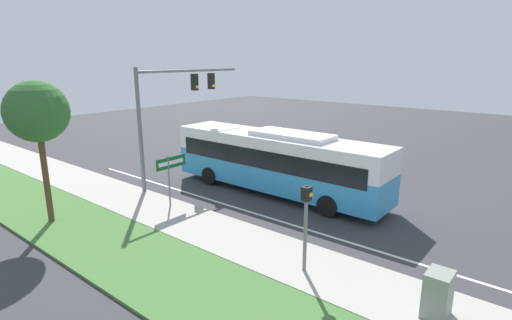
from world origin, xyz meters
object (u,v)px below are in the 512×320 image
object	(u,v)px
utility_cabinet	(438,294)
street_sign	(170,170)
bus	(277,159)
pedestrian_signal	(306,215)
signal_gantry	(174,100)

from	to	relation	value
utility_cabinet	street_sign	bearing A→B (deg)	85.46
bus	pedestrian_signal	bearing A→B (deg)	-137.32
street_sign	pedestrian_signal	bearing A→B (deg)	-98.26
pedestrian_signal	signal_gantry	bearing A→B (deg)	70.68
street_sign	utility_cabinet	xyz separation A→B (m)	(-0.94, -11.85, -1.05)
bus	street_sign	size ratio (longest dim) A/B	4.79
bus	signal_gantry	bearing A→B (deg)	112.63
bus	street_sign	bearing A→B (deg)	151.71
signal_gantry	utility_cabinet	distance (m)	15.37
street_sign	utility_cabinet	size ratio (longest dim) A/B	1.93
pedestrian_signal	utility_cabinet	distance (m)	4.13
pedestrian_signal	street_sign	size ratio (longest dim) A/B	1.20
street_sign	bus	bearing A→B (deg)	-28.29
utility_cabinet	bus	bearing A→B (deg)	58.84
signal_gantry	street_sign	bearing A→B (deg)	-134.10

